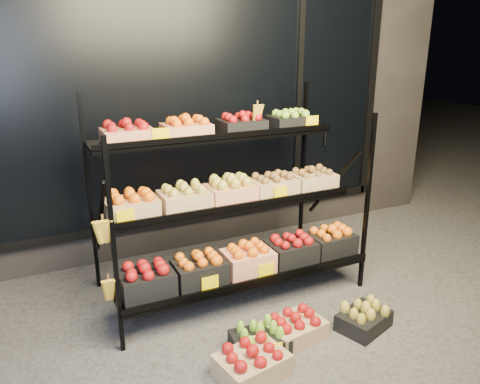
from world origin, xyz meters
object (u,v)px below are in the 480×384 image
floor_crate_midleft (260,340)px  display_rack (232,203)px  floor_crate_left (252,362)px  floor_crate_midright (295,327)px

floor_crate_midleft → display_rack: bearing=84.0°
floor_crate_left → floor_crate_midleft: floor_crate_left is taller
floor_crate_midleft → floor_crate_left: bearing=-123.4°
floor_crate_midleft → floor_crate_midright: floor_crate_midright is taller
floor_crate_left → floor_crate_midright: bearing=14.9°
floor_crate_left → floor_crate_midleft: 0.24m
display_rack → floor_crate_left: bearing=-107.9°
display_rack → floor_crate_left: display_rack is taller
display_rack → floor_crate_midright: display_rack is taller
floor_crate_left → floor_crate_midleft: (0.15, 0.19, -0.01)m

